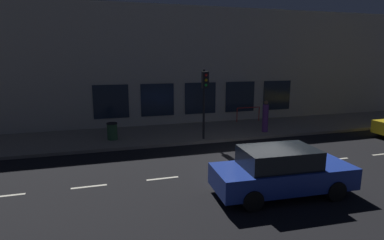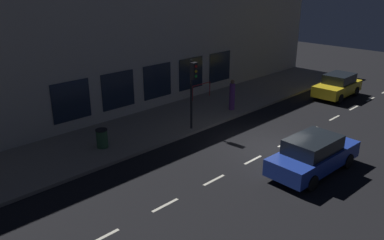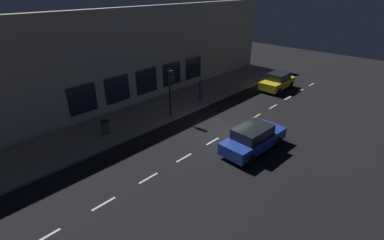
{
  "view_description": "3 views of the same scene",
  "coord_description": "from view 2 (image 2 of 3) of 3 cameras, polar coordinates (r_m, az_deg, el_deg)",
  "views": [
    {
      "loc": [
        -10.6,
        6.17,
        4.43
      ],
      "look_at": [
        1.98,
        2.48,
        1.73
      ],
      "focal_mm": 28.71,
      "sensor_mm": 36.0,
      "label": 1
    },
    {
      "loc": [
        -9.13,
        14.49,
        7.67
      ],
      "look_at": [
        2.91,
        2.57,
        1.4
      ],
      "focal_mm": 36.11,
      "sensor_mm": 36.0,
      "label": 2
    },
    {
      "loc": [
        -9.74,
        13.89,
        9.01
      ],
      "look_at": [
        1.26,
        2.18,
        1.3
      ],
      "focal_mm": 26.43,
      "sensor_mm": 36.0,
      "label": 3
    }
  ],
  "objects": [
    {
      "name": "ground_plane",
      "position": [
        18.77,
        11.94,
        -4.27
      ],
      "size": [
        60.0,
        60.0,
        0.0
      ],
      "primitive_type": "plane",
      "color": "black"
    },
    {
      "name": "parked_car_1",
      "position": [
        16.79,
        17.5,
        -4.87
      ],
      "size": [
        2.0,
        4.62,
        1.58
      ],
      "rotation": [
        0.0,
        0.0,
        3.09
      ],
      "color": "#1E389E",
      "rests_on": "ground"
    },
    {
      "name": "lane_centre_line",
      "position": [
        19.55,
        13.58,
        -3.37
      ],
      "size": [
        0.12,
        27.2,
        0.01
      ],
      "color": "beige",
      "rests_on": "ground"
    },
    {
      "name": "building_facade",
      "position": [
        23.38,
        -5.79,
        10.63
      ],
      "size": [
        0.65,
        32.0,
        7.57
      ],
      "color": "beige",
      "rests_on": "ground"
    },
    {
      "name": "traffic_light",
      "position": [
        19.56,
        0.16,
        5.89
      ],
      "size": [
        0.46,
        0.32,
        3.66
      ],
      "color": "black",
      "rests_on": "sidewalk"
    },
    {
      "name": "sidewalk",
      "position": [
        22.46,
        -1.34,
        0.55
      ],
      "size": [
        4.5,
        32.0,
        0.15
      ],
      "color": "gray",
      "rests_on": "ground"
    },
    {
      "name": "red_railing",
      "position": [
        25.45,
        1.4,
        4.76
      ],
      "size": [
        0.05,
        1.68,
        0.97
      ],
      "color": "red",
      "rests_on": "sidewalk"
    },
    {
      "name": "parked_car_0",
      "position": [
        27.97,
        20.72,
        4.76
      ],
      "size": [
        1.87,
        4.03,
        1.58
      ],
      "rotation": [
        0.0,
        0.0,
        0.01
      ],
      "color": "gold",
      "rests_on": "ground"
    },
    {
      "name": "trash_bin",
      "position": [
        18.56,
        -13.15,
        -2.63
      ],
      "size": [
        0.56,
        0.56,
        0.89
      ],
      "color": "#2D5633",
      "rests_on": "sidewalk"
    },
    {
      "name": "pedestrian_0",
      "position": [
        23.28,
        5.94,
        3.6
      ],
      "size": [
        0.48,
        0.48,
        1.84
      ],
      "rotation": [
        0.0,
        0.0,
        3.77
      ],
      "color": "#5B2D70",
      "rests_on": "sidewalk"
    }
  ]
}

